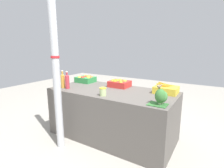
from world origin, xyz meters
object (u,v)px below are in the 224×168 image
object	(u,v)px
pickle_jar	(103,92)
support_pole	(56,66)
juice_bottle_amber	(63,80)
sparrow_bird	(159,86)
juice_bottle_golden	(58,80)
orange_crate	(119,83)
apple_crate	(86,79)
carrot_crate	(166,89)
broccoli_pile	(161,97)
juice_bottle_ruby	(67,81)

from	to	relation	value
pickle_jar	support_pole	bearing A→B (deg)	-148.31
juice_bottle_amber	sparrow_bird	size ratio (longest dim) A/B	2.14
sparrow_bird	support_pole	bearing A→B (deg)	-66.38
juice_bottle_golden	juice_bottle_amber	distance (m)	0.12
support_pole	orange_crate	xyz separation A→B (m)	(0.46, 0.92, -0.36)
support_pole	apple_crate	distance (m)	1.03
support_pole	carrot_crate	world-z (taller)	support_pole
juice_bottle_golden	support_pole	bearing A→B (deg)	-42.39
support_pole	broccoli_pile	size ratio (longest dim) A/B	10.82
carrot_crate	juice_bottle_ruby	bearing A→B (deg)	-158.80
carrot_crate	broccoli_pile	bearing A→B (deg)	-81.57
support_pole	carrot_crate	xyz separation A→B (m)	(1.24, 0.93, -0.36)
orange_crate	juice_bottle_golden	size ratio (longest dim) A/B	1.12
orange_crate	juice_bottle_amber	world-z (taller)	juice_bottle_amber
orange_crate	pickle_jar	distance (m)	0.59
juice_bottle_amber	apple_crate	bearing A→B (deg)	87.63
support_pole	broccoli_pile	bearing A→B (deg)	15.47
apple_crate	juice_bottle_amber	xyz separation A→B (m)	(-0.02, -0.56, 0.06)
orange_crate	juice_bottle_amber	xyz separation A→B (m)	(-0.75, -0.55, 0.06)
broccoli_pile	orange_crate	bearing A→B (deg)	147.47
carrot_crate	juice_bottle_golden	bearing A→B (deg)	-161.40
juice_bottle_amber	juice_bottle_ruby	distance (m)	0.10
juice_bottle_golden	juice_bottle_ruby	xyz separation A→B (m)	(0.22, 0.00, -0.00)
apple_crate	sparrow_bird	xyz separation A→B (m)	(1.57, -0.57, 0.16)
juice_bottle_golden	sparrow_bird	bearing A→B (deg)	-0.58
broccoli_pile	juice_bottle_amber	size ratio (longest dim) A/B	0.76
juice_bottle_ruby	juice_bottle_golden	bearing A→B (deg)	180.00
support_pole	juice_bottle_golden	size ratio (longest dim) A/B	8.15
carrot_crate	sparrow_bird	bearing A→B (deg)	-84.03
juice_bottle_golden	pickle_jar	distance (m)	0.95
apple_crate	sparrow_bird	bearing A→B (deg)	-20.07
support_pole	juice_bottle_ruby	world-z (taller)	support_pole
support_pole	pickle_jar	size ratio (longest dim) A/B	20.76
juice_bottle_amber	pickle_jar	xyz separation A→B (m)	(0.83, -0.04, -0.07)
orange_crate	sparrow_bird	bearing A→B (deg)	-33.83
support_pole	orange_crate	distance (m)	1.09
apple_crate	juice_bottle_ruby	size ratio (longest dim) A/B	1.16
apple_crate	juice_bottle_ruby	bearing A→B (deg)	-82.05
pickle_jar	carrot_crate	bearing A→B (deg)	40.13
juice_bottle_amber	sparrow_bird	distance (m)	1.60
broccoli_pile	juice_bottle_ruby	bearing A→B (deg)	179.82
broccoli_pile	support_pole	bearing A→B (deg)	-164.53
pickle_jar	juice_bottle_golden	bearing A→B (deg)	177.48
apple_crate	juice_bottle_golden	distance (m)	0.58
juice_bottle_ruby	sparrow_bird	distance (m)	1.50
orange_crate	sparrow_bird	size ratio (longest dim) A/B	2.41
juice_bottle_golden	juice_bottle_amber	size ratio (longest dim) A/B	1.01
orange_crate	carrot_crate	size ratio (longest dim) A/B	1.00
support_pole	juice_bottle_amber	world-z (taller)	support_pole
support_pole	orange_crate	bearing A→B (deg)	63.31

